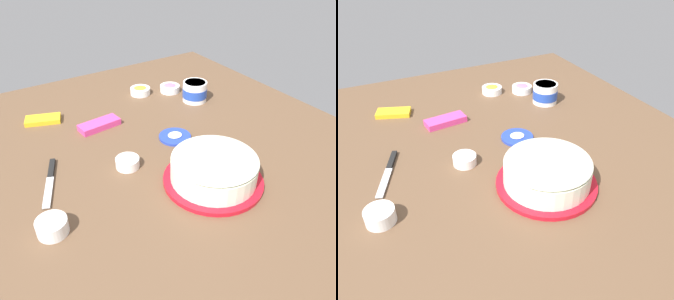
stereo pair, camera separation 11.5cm
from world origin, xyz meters
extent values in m
plane|color=brown|center=(0.00, 0.00, 0.00)|extent=(1.54, 1.54, 0.00)
cylinder|color=red|center=(-0.08, 0.28, 0.01)|extent=(0.31, 0.31, 0.01)
cylinder|color=#DBB77A|center=(-0.08, 0.28, 0.04)|extent=(0.24, 0.24, 0.05)
cylinder|color=white|center=(-0.08, 0.28, 0.05)|extent=(0.26, 0.26, 0.06)
ellipsoid|color=white|center=(-0.08, 0.28, 0.09)|extent=(0.26, 0.26, 0.04)
cylinder|color=white|center=(-0.37, -0.22, 0.04)|extent=(0.11, 0.11, 0.09)
cylinder|color=#2347B2|center=(-0.37, -0.22, 0.04)|extent=(0.11, 0.11, 0.04)
cylinder|color=white|center=(-0.37, -0.22, 0.08)|extent=(0.09, 0.09, 0.01)
cylinder|color=#233DAD|center=(-0.12, 0.00, 0.01)|extent=(0.12, 0.12, 0.01)
ellipsoid|color=white|center=(-0.12, 0.00, 0.01)|extent=(0.05, 0.05, 0.01)
cube|color=silver|center=(0.37, 0.05, 0.01)|extent=(0.07, 0.14, 0.00)
cube|color=black|center=(0.33, -0.06, 0.01)|extent=(0.05, 0.10, 0.01)
cylinder|color=white|center=(0.11, 0.06, 0.02)|extent=(0.08, 0.08, 0.03)
cylinder|color=green|center=(0.11, 0.06, 0.02)|extent=(0.07, 0.07, 0.01)
ellipsoid|color=green|center=(0.11, 0.06, 0.02)|extent=(0.05, 0.05, 0.02)
cylinder|color=white|center=(-0.33, -0.36, 0.02)|extent=(0.09, 0.09, 0.03)
cylinder|color=pink|center=(-0.33, -0.36, 0.02)|extent=(0.08, 0.08, 0.01)
ellipsoid|color=pink|center=(-0.33, -0.36, 0.03)|extent=(0.06, 0.06, 0.02)
cylinder|color=white|center=(-0.20, -0.41, 0.02)|extent=(0.09, 0.09, 0.03)
cylinder|color=yellow|center=(-0.20, -0.41, 0.02)|extent=(0.08, 0.08, 0.01)
ellipsoid|color=yellow|center=(-0.20, -0.41, 0.03)|extent=(0.06, 0.06, 0.02)
cylinder|color=white|center=(0.41, 0.21, 0.02)|extent=(0.08, 0.08, 0.04)
cylinder|color=blue|center=(0.41, 0.21, 0.03)|extent=(0.07, 0.07, 0.01)
ellipsoid|color=blue|center=(0.41, 0.21, 0.03)|extent=(0.06, 0.06, 0.02)
cube|color=#E53D8E|center=(0.08, -0.23, 0.01)|extent=(0.17, 0.08, 0.02)
cube|color=yellow|center=(0.26, -0.39, 0.01)|extent=(0.15, 0.11, 0.02)
camera|label=1|loc=(0.49, 0.89, 0.68)|focal=36.61mm
camera|label=2|loc=(0.39, 0.95, 0.68)|focal=36.61mm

